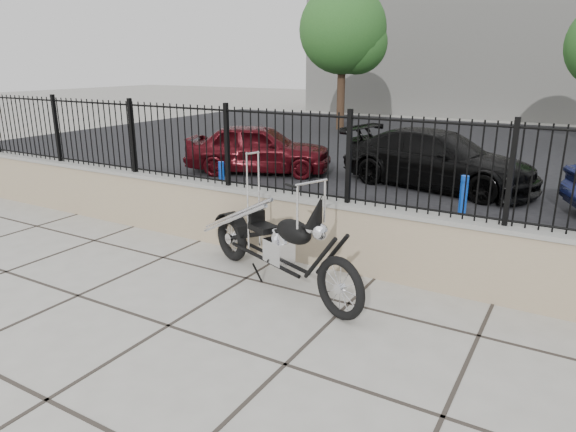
{
  "coord_description": "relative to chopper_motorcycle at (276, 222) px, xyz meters",
  "views": [
    {
      "loc": [
        3.69,
        -3.7,
        2.79
      ],
      "look_at": [
        0.45,
        1.85,
        0.85
      ],
      "focal_mm": 32.0,
      "sensor_mm": 36.0,
      "label": 1
    }
  ],
  "objects": [
    {
      "name": "bollard_a",
      "position": [
        -2.85,
        2.6,
        -0.39
      ],
      "size": [
        0.11,
        0.11,
        0.93
      ],
      "primitive_type": "cylinder",
      "rotation": [
        0.0,
        0.0,
        0.02
      ],
      "color": "blue",
      "rests_on": "ground_plane"
    },
    {
      "name": "parking_lot",
      "position": [
        -0.45,
        10.95,
        -0.85
      ],
      "size": [
        30.0,
        30.0,
        0.0
      ],
      "primitive_type": "plane",
      "color": "black",
      "rests_on": "ground"
    },
    {
      "name": "tree_left",
      "position": [
        -6.04,
        15.07,
        3.35
      ],
      "size": [
        3.56,
        3.56,
        6.0
      ],
      "rotation": [
        0.0,
        0.0,
        -0.38
      ],
      "color": "#382619",
      "rests_on": "ground_plane"
    },
    {
      "name": "car_red",
      "position": [
        -4.09,
        5.78,
        -0.21
      ],
      "size": [
        4.04,
        2.75,
        1.28
      ],
      "primitive_type": "imported",
      "rotation": [
        0.0,
        0.0,
        1.94
      ],
      "color": "#45090F",
      "rests_on": "parking_lot"
    },
    {
      "name": "bollard_b",
      "position": [
        1.65,
        3.09,
        -0.33
      ],
      "size": [
        0.14,
        0.14,
        1.05
      ],
      "primitive_type": "cylinder",
      "rotation": [
        0.0,
        0.0,
        -0.16
      ],
      "color": "blue",
      "rests_on": "ground_plane"
    },
    {
      "name": "iron_fence",
      "position": [
        -0.45,
        0.95,
        0.71
      ],
      "size": [
        14.0,
        0.08,
        1.2
      ],
      "primitive_type": "cube",
      "color": "black",
      "rests_on": "retaining_wall"
    },
    {
      "name": "ground_plane",
      "position": [
        -0.45,
        -1.55,
        -0.85
      ],
      "size": [
        90.0,
        90.0,
        0.0
      ],
      "primitive_type": "plane",
      "color": "#99968E",
      "rests_on": "ground"
    },
    {
      "name": "retaining_wall",
      "position": [
        -0.45,
        0.95,
        -0.37
      ],
      "size": [
        14.0,
        0.36,
        0.96
      ],
      "primitive_type": "cube",
      "color": "gray",
      "rests_on": "ground_plane"
    },
    {
      "name": "car_black",
      "position": [
        0.35,
        6.48,
        -0.2
      ],
      "size": [
        4.77,
        2.69,
        1.3
      ],
      "primitive_type": "imported",
      "rotation": [
        0.0,
        0.0,
        1.37
      ],
      "color": "black",
      "rests_on": "parking_lot"
    },
    {
      "name": "background_building",
      "position": [
        -0.45,
        24.95,
        3.15
      ],
      "size": [
        22.0,
        6.0,
        8.0
      ],
      "primitive_type": "cube",
      "color": "beige",
      "rests_on": "ground_plane"
    },
    {
      "name": "chopper_motorcycle",
      "position": [
        0.0,
        0.0,
        0.0
      ],
      "size": [
        2.82,
        1.52,
        1.7
      ],
      "primitive_type": null,
      "rotation": [
        0.0,
        0.0,
        -0.38
      ],
      "color": "black",
      "rests_on": "ground_plane"
    }
  ]
}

